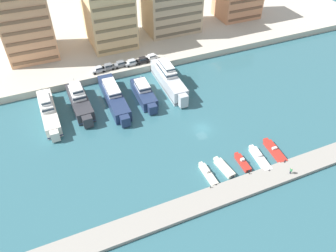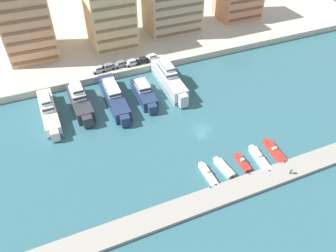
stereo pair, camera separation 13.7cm
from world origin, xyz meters
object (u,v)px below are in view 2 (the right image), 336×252
(yacht_charcoal_left, at_px, (80,101))
(car_silver_center_left, at_px, (132,62))
(yacht_ivory_far_left, at_px, (49,110))
(yacht_navy_mid_left, at_px, (114,97))
(yacht_navy_center_left, at_px, (144,93))
(car_silver_far_left, at_px, (98,69))
(car_grey_mid_left, at_px, (120,64))
(motorboat_cream_left, at_px, (224,168))
(pedestrian_near_edge, at_px, (291,171))
(motorboat_white_center_left, at_px, (260,159))
(car_white_center_right, at_px, (152,57))
(yacht_silver_center, at_px, (169,79))
(motorboat_red_mid_left, at_px, (242,163))
(motorboat_cream_far_left, at_px, (208,174))
(motorboat_red_center, at_px, (275,151))
(car_grey_left, at_px, (108,67))
(car_black_center, at_px, (143,60))

(yacht_charcoal_left, distance_m, car_silver_center_left, 22.43)
(yacht_ivory_far_left, relative_size, yacht_navy_mid_left, 0.90)
(yacht_navy_center_left, relative_size, car_silver_far_left, 3.70)
(yacht_ivory_far_left, relative_size, car_grey_mid_left, 4.86)
(motorboat_cream_left, bearing_deg, yacht_ivory_far_left, 134.52)
(car_silver_far_left, bearing_deg, pedestrian_near_edge, -62.19)
(motorboat_white_center_left, relative_size, car_white_center_right, 2.01)
(yacht_charcoal_left, xyz_separation_m, yacht_silver_center, (26.01, -0.22, 0.37))
(yacht_navy_center_left, relative_size, car_silver_center_left, 3.73)
(yacht_ivory_far_left, relative_size, motorboat_white_center_left, 2.41)
(motorboat_cream_left, distance_m, motorboat_red_mid_left, 4.62)
(motorboat_cream_far_left, xyz_separation_m, car_silver_far_left, (-12.29, 47.16, 2.64))
(motorboat_cream_far_left, bearing_deg, car_silver_far_left, 104.61)
(motorboat_white_center_left, distance_m, motorboat_red_center, 4.63)
(car_silver_far_left, relative_size, car_white_center_right, 1.01)
(yacht_navy_mid_left, xyz_separation_m, motorboat_cream_left, (15.64, -33.11, -1.46))
(motorboat_red_mid_left, bearing_deg, car_silver_center_left, 102.66)
(motorboat_cream_left, relative_size, car_silver_far_left, 1.56)
(yacht_charcoal_left, bearing_deg, car_grey_left, 47.95)
(car_black_center, bearing_deg, yacht_navy_center_left, -108.34)
(motorboat_white_center_left, bearing_deg, motorboat_red_center, 7.87)
(motorboat_white_center_left, xyz_separation_m, car_silver_center_left, (-14.88, 47.64, 2.62))
(yacht_silver_center, distance_m, car_white_center_right, 13.17)
(motorboat_red_mid_left, height_order, pedestrian_near_edge, pedestrian_near_edge)
(motorboat_cream_far_left, relative_size, motorboat_red_mid_left, 1.20)
(car_white_center_right, height_order, pedestrian_near_edge, car_white_center_right)
(yacht_charcoal_left, distance_m, car_black_center, 25.58)
(yacht_navy_center_left, bearing_deg, car_silver_far_left, 120.70)
(car_silver_far_left, bearing_deg, car_black_center, 0.16)
(yacht_navy_mid_left, bearing_deg, yacht_ivory_far_left, 178.41)
(car_silver_center_left, bearing_deg, car_silver_far_left, 179.83)
(yacht_ivory_far_left, relative_size, motorboat_cream_far_left, 2.83)
(car_grey_mid_left, bearing_deg, yacht_navy_mid_left, -113.49)
(yacht_navy_center_left, xyz_separation_m, motorboat_cream_left, (7.42, -31.61, -1.38))
(yacht_navy_mid_left, relative_size, car_black_center, 5.50)
(motorboat_red_mid_left, bearing_deg, yacht_silver_center, 95.53)
(yacht_silver_center, relative_size, car_grey_mid_left, 5.27)
(motorboat_cream_left, xyz_separation_m, car_grey_mid_left, (-9.47, 47.30, 2.65))
(yacht_navy_center_left, relative_size, motorboat_cream_left, 2.36)
(motorboat_red_center, bearing_deg, yacht_navy_mid_left, 131.17)
(motorboat_red_mid_left, xyz_separation_m, car_silver_center_left, (-10.59, 47.14, 2.61))
(yacht_silver_center, distance_m, car_black_center, 13.05)
(motorboat_red_mid_left, relative_size, pedestrian_near_edge, 3.58)
(motorboat_red_center, bearing_deg, car_silver_far_left, 122.49)
(yacht_silver_center, relative_size, motorboat_cream_left, 3.33)
(car_grey_mid_left, bearing_deg, yacht_ivory_far_left, -149.80)
(motorboat_red_mid_left, bearing_deg, yacht_navy_center_left, 110.63)
(car_silver_far_left, xyz_separation_m, pedestrian_near_edge, (28.56, -54.15, -1.26))
(motorboat_cream_far_left, bearing_deg, car_black_center, 87.81)
(yacht_navy_center_left, height_order, yacht_silver_center, yacht_silver_center)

